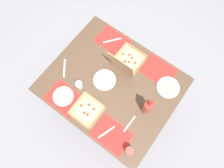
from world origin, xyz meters
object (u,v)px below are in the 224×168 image
object	(u,v)px
pizza_box_corner_left	(87,110)
plate_middle	(168,88)
plate_near_right	(63,97)
plate_near_left	(105,80)
soda_bottle	(147,107)
cup_red	(79,85)
cup_dark	(129,151)
pizza_box_edge_far	(127,61)

from	to	relation	value
pizza_box_corner_left	plate_middle	bearing A→B (deg)	-127.42
plate_near_right	plate_near_left	xyz separation A→B (m)	(-0.23, -0.39, -0.00)
soda_bottle	cup_red	distance (m)	0.71
pizza_box_corner_left	cup_dark	distance (m)	0.56
plate_near_right	soda_bottle	distance (m)	0.85
plate_middle	cup_red	xyz separation A→B (m)	(0.74, 0.53, 0.04)
plate_near_left	plate_middle	bearing A→B (deg)	-150.60
plate_middle	plate_near_left	size ratio (longest dim) A/B	1.00
cup_red	cup_dark	size ratio (longest dim) A/B	0.96
plate_near_right	cup_red	xyz separation A→B (m)	(-0.06, -0.19, 0.04)
cup_red	plate_near_right	bearing A→B (deg)	71.16
pizza_box_corner_left	plate_near_left	xyz separation A→B (m)	(0.05, -0.36, -0.00)
plate_near_right	plate_middle	bearing A→B (deg)	-138.32
plate_middle	soda_bottle	xyz separation A→B (m)	(0.07, 0.33, 0.12)
plate_near_right	cup_red	size ratio (longest dim) A/B	2.28
pizza_box_corner_left	soda_bottle	bearing A→B (deg)	-142.25
cup_red	pizza_box_corner_left	bearing A→B (deg)	145.25
soda_bottle	cup_dark	xyz separation A→B (m)	(-0.09, 0.42, -0.08)
pizza_box_corner_left	cup_dark	world-z (taller)	cup_dark
soda_bottle	cup_red	xyz separation A→B (m)	(0.68, 0.20, -0.09)
pizza_box_edge_far	cup_dark	xyz separation A→B (m)	(-0.53, 0.73, -0.00)
pizza_box_edge_far	plate_near_right	bearing A→B (deg)	66.63
pizza_box_corner_left	plate_near_left	distance (m)	0.36
plate_near_right	cup_red	distance (m)	0.20
soda_bottle	cup_red	world-z (taller)	soda_bottle
pizza_box_corner_left	plate_near_right	xyz separation A→B (m)	(0.28, 0.03, -0.00)
pizza_box_corner_left	plate_middle	distance (m)	0.86
plate_near_left	cup_dark	size ratio (longest dim) A/B	2.47
pizza_box_edge_far	plate_near_left	distance (m)	0.32
pizza_box_edge_far	plate_middle	xyz separation A→B (m)	(-0.51, -0.02, -0.04)
pizza_box_edge_far	soda_bottle	world-z (taller)	pizza_box_edge_far
pizza_box_corner_left	cup_dark	xyz separation A→B (m)	(-0.55, 0.06, 0.04)
pizza_box_corner_left	plate_middle	world-z (taller)	pizza_box_corner_left
plate_near_left	cup_dark	bearing A→B (deg)	145.00
soda_bottle	plate_near_left	bearing A→B (deg)	-0.41
pizza_box_edge_far	cup_red	world-z (taller)	pizza_box_edge_far
pizza_box_corner_left	plate_near_right	distance (m)	0.29
plate_near_right	plate_near_left	distance (m)	0.46
plate_near_right	pizza_box_edge_far	bearing A→B (deg)	-113.37
soda_bottle	cup_dark	bearing A→B (deg)	102.29
pizza_box_edge_far	soda_bottle	distance (m)	0.54
plate_middle	soda_bottle	distance (m)	0.36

